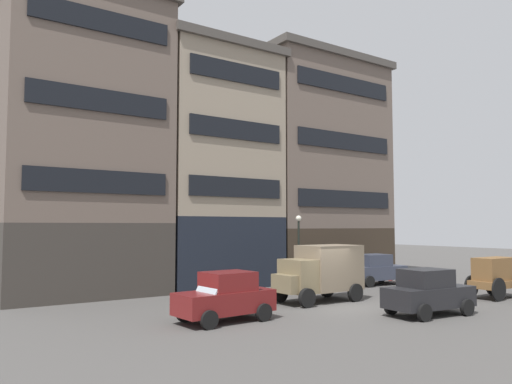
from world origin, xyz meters
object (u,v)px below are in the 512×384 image
object	(u,v)px
pedestrian_officer	(333,270)
streetlamp_curbside	(299,242)
fire_hydrant_curbside	(390,274)
sedan_light	(225,297)
cargo_wagon	(495,274)
sedan_dark	(428,292)
delivery_truck_near	(320,271)
sedan_parked_curb	(375,269)

from	to	relation	value
pedestrian_officer	streetlamp_curbside	bearing A→B (deg)	-179.90
pedestrian_officer	fire_hydrant_curbside	xyz separation A→B (m)	(5.36, 0.40, -0.55)
sedan_light	streetlamp_curbside	xyz separation A→B (m)	(7.96, 5.44, 1.76)
pedestrian_officer	sedan_light	bearing A→B (deg)	-152.73
streetlamp_curbside	fire_hydrant_curbside	bearing A→B (deg)	2.92
cargo_wagon	sedan_dark	distance (m)	6.88
sedan_light	pedestrian_officer	bearing A→B (deg)	27.27
cargo_wagon	sedan_dark	size ratio (longest dim) A/B	0.76
delivery_truck_near	sedan_parked_curb	size ratio (longest dim) A/B	1.14
sedan_light	streetlamp_curbside	size ratio (longest dim) A/B	0.92
streetlamp_curbside	fire_hydrant_curbside	size ratio (longest dim) A/B	4.96
delivery_truck_near	fire_hydrant_curbside	bearing A→B (deg)	23.25
sedan_dark	sedan_parked_curb	bearing A→B (deg)	53.80
delivery_truck_near	sedan_dark	xyz separation A→B (m)	(1.15, -5.10, -0.51)
fire_hydrant_curbside	sedan_parked_curb	bearing A→B (deg)	-157.76
pedestrian_officer	fire_hydrant_curbside	size ratio (longest dim) A/B	2.16
delivery_truck_near	pedestrian_officer	world-z (taller)	delivery_truck_near
sedan_dark	pedestrian_officer	size ratio (longest dim) A/B	2.13
streetlamp_curbside	pedestrian_officer	bearing A→B (deg)	0.10
cargo_wagon	sedan_light	size ratio (longest dim) A/B	0.77
sedan_dark	sedan_parked_curb	distance (m)	10.21
cargo_wagon	streetlamp_curbside	world-z (taller)	streetlamp_curbside
sedan_dark	sedan_light	size ratio (longest dim) A/B	1.01
delivery_truck_near	streetlamp_curbside	distance (m)	4.37
cargo_wagon	streetlamp_curbside	xyz separation A→B (m)	(-6.14, 7.77, 1.52)
streetlamp_curbside	delivery_truck_near	bearing A→B (deg)	-115.37
sedan_light	sedan_parked_curb	bearing A→B (deg)	19.76
fire_hydrant_curbside	pedestrian_officer	bearing A→B (deg)	-175.71
delivery_truck_near	pedestrian_officer	xyz separation A→B (m)	(4.39, 3.79, -0.44)
sedan_dark	fire_hydrant_curbside	size ratio (longest dim) A/B	4.60
sedan_parked_curb	sedan_light	bearing A→B (deg)	-160.24
pedestrian_officer	sedan_dark	bearing A→B (deg)	-110.01
sedan_light	streetlamp_curbside	distance (m)	9.80
pedestrian_officer	streetlamp_curbside	size ratio (longest dim) A/B	0.44
cargo_wagon	sedan_parked_curb	xyz separation A→B (m)	(-0.76, 7.13, -0.23)
pedestrian_officer	sedan_parked_curb	bearing A→B (deg)	-13.03
sedan_parked_curb	streetlamp_curbside	distance (m)	5.70
sedan_light	streetlamp_curbside	bearing A→B (deg)	34.33
pedestrian_officer	delivery_truck_near	bearing A→B (deg)	-139.21
cargo_wagon	sedan_parked_curb	size ratio (longest dim) A/B	0.76
delivery_truck_near	fire_hydrant_curbside	xyz separation A→B (m)	(9.74, 4.19, -1.00)
sedan_dark	pedestrian_officer	bearing A→B (deg)	69.99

